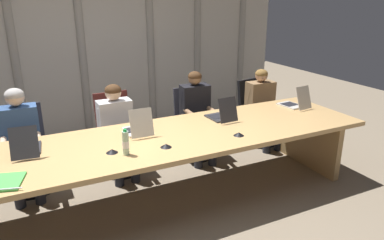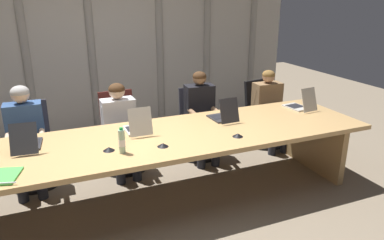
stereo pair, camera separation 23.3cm
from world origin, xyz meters
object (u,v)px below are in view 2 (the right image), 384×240
(person_left_mid, at_px, (25,132))
(conference_mic_middle, at_px, (238,135))
(person_right_end, at_px, (270,105))
(laptop_right_mid, at_px, (223,116))
(laptop_right_end, at_px, (300,105))
(person_right_mid, at_px, (201,111))
(spiral_notepad, at_px, (4,177))
(laptop_left_mid, at_px, (27,143))
(person_center, at_px, (120,123))
(office_chair_left_mid, at_px, (33,154))
(office_chair_right_mid, at_px, (197,130))
(office_chair_center, at_px, (122,140))
(water_bottle_primary, at_px, (122,141))
(conference_mic_right_side, at_px, (163,145))
(office_chair_right_end, at_px, (263,120))
(laptop_center, at_px, (138,127))
(conference_mic_left_side, at_px, (109,149))

(person_left_mid, bearing_deg, conference_mic_middle, 60.91)
(person_right_end, bearing_deg, laptop_right_mid, -57.24)
(laptop_right_end, bearing_deg, person_right_mid, 53.12)
(spiral_notepad, bearing_deg, laptop_left_mid, 88.61)
(person_center, relative_size, person_right_end, 1.01)
(office_chair_left_mid, relative_size, person_center, 0.84)
(office_chair_right_mid, relative_size, person_right_mid, 0.77)
(office_chair_center, relative_size, person_left_mid, 0.81)
(water_bottle_primary, relative_size, spiral_notepad, 0.70)
(conference_mic_middle, relative_size, conference_mic_right_side, 1.00)
(office_chair_center, distance_m, water_bottle_primary, 1.39)
(office_chair_center, relative_size, office_chair_right_end, 1.04)
(office_chair_center, distance_m, person_center, 0.33)
(laptop_right_end, relative_size, water_bottle_primary, 1.73)
(office_chair_right_end, height_order, person_center, person_center)
(laptop_right_mid, xyz_separation_m, laptop_right_end, (1.10, 0.01, 0.00))
(office_chair_right_mid, relative_size, person_right_end, 0.81)
(laptop_right_mid, distance_m, laptop_right_end, 1.10)
(office_chair_center, xyz_separation_m, office_chair_right_end, (2.14, -0.00, -0.01))
(person_right_end, xyz_separation_m, spiral_notepad, (-3.36, -1.22, 0.12))
(person_right_mid, distance_m, spiral_notepad, 2.59)
(office_chair_right_end, bearing_deg, office_chair_center, -99.76)
(person_left_mid, xyz_separation_m, person_right_mid, (2.14, -0.00, -0.02))
(office_chair_center, xyz_separation_m, water_bottle_primary, (-0.25, -1.27, 0.50))
(laptop_right_mid, xyz_separation_m, water_bottle_primary, (-1.28, -0.47, 0.06))
(conference_mic_middle, relative_size, spiral_notepad, 0.31)
(person_right_mid, bearing_deg, office_chair_right_end, 102.86)
(laptop_left_mid, height_order, conference_mic_right_side, laptop_left_mid)
(person_right_end, bearing_deg, person_right_mid, -87.89)
(laptop_center, height_order, laptop_right_mid, laptop_center)
(office_chair_left_mid, distance_m, conference_mic_middle, 2.43)
(laptop_left_mid, height_order, office_chair_center, laptop_left_mid)
(laptop_right_end, bearing_deg, conference_mic_middle, 107.07)
(laptop_center, bearing_deg, laptop_right_end, -89.54)
(water_bottle_primary, distance_m, conference_mic_left_side, 0.17)
(laptop_left_mid, xyz_separation_m, office_chair_right_end, (3.19, 0.81, -0.46))
(person_left_mid, distance_m, conference_mic_middle, 2.35)
(laptop_left_mid, relative_size, person_right_end, 0.40)
(laptop_right_mid, distance_m, spiral_notepad, 2.34)
(laptop_right_mid, xyz_separation_m, person_right_end, (1.09, 0.64, -0.17))
(laptop_center, bearing_deg, laptop_left_mid, 90.81)
(conference_mic_right_side, bearing_deg, laptop_center, 104.61)
(office_chair_center, height_order, office_chair_right_end, office_chair_center)
(laptop_right_end, bearing_deg, person_left_mid, 72.11)
(office_chair_right_mid, distance_m, conference_mic_middle, 1.39)
(conference_mic_left_side, bearing_deg, office_chair_left_mid, 121.07)
(conference_mic_middle, height_order, spiral_notepad, conference_mic_middle)
(person_center, height_order, conference_mic_left_side, person_center)
(office_chair_right_end, relative_size, person_right_end, 0.83)
(laptop_left_mid, xyz_separation_m, laptop_right_end, (3.20, 0.02, 0.00))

